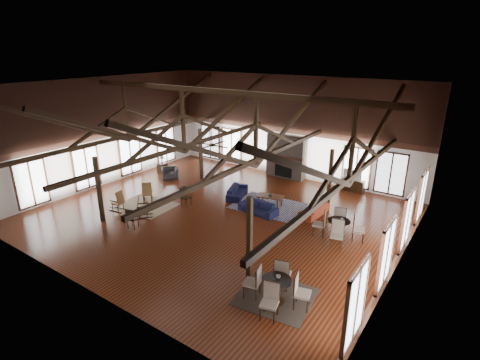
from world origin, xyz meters
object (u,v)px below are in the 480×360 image
Objects in this scene: sofa_orange at (314,209)px; sofa_navy_front at (258,208)px; cafe_table_near at (277,286)px; coffee_table at (270,197)px; armchair at (170,173)px; sofa_navy_left at (237,192)px; tv_console at (352,185)px; cafe_table_far at (339,226)px.

sofa_navy_front is at bearing -53.94° from sofa_orange.
cafe_table_near reaches higher than sofa_navy_front.
sofa_navy_front is 6.59m from cafe_table_near.
coffee_table is at bearing 121.66° from cafe_table_near.
sofa_navy_front is 7.19m from armchair.
sofa_orange is 0.83× the size of cafe_table_near.
sofa_navy_left is 0.86× the size of cafe_table_near.
cafe_table_near is (3.98, -6.45, 0.11)m from coffee_table.
sofa_orange is 4.16m from tv_console.
coffee_table is (2.00, 0.01, 0.17)m from sofa_navy_left.
cafe_table_near is at bearing -79.40° from armchair.
cafe_table_far is at bearing 53.32° from sofa_orange.
cafe_table_near reaches higher than tv_console.
sofa_navy_front is at bearing 126.81° from cafe_table_near.
sofa_navy_front is at bearing 177.17° from cafe_table_far.
cafe_table_near is at bearing -157.03° from sofa_navy_left.
sofa_orange is 2.37m from cafe_table_far.
cafe_table_near is (5.97, -6.43, 0.28)m from sofa_navy_left.
cafe_table_far is (6.06, -1.36, 0.28)m from sofa_navy_left.
sofa_navy_left reaches higher than sofa_orange.
armchair is 0.45× the size of cafe_table_near.
cafe_table_far is at bearing -30.46° from coffee_table.
armchair reaches higher than sofa_navy_left.
cafe_table_near reaches higher than cafe_table_far.
cafe_table_near is at bearing -83.50° from tv_console.
sofa_navy_left is at bearing 155.79° from sofa_navy_front.
sofa_orange is (4.31, 0.21, -0.01)m from sofa_navy_left.
armchair is (-9.36, -0.08, 0.06)m from sofa_orange.
cafe_table_far reaches higher than tv_console.
sofa_orange is at bearing 104.06° from cafe_table_near.
cafe_table_near is at bearing -70.14° from coffee_table.
sofa_navy_left is 6.44m from tv_console.
sofa_orange is 1.84× the size of armchair.
sofa_navy_left is 0.87× the size of cafe_table_far.
sofa_navy_front is at bearing -58.94° from armchair.
armchair is at bearing -84.34° from sofa_orange.
cafe_table_far is (1.75, -1.57, 0.29)m from sofa_orange.
sofa_navy_front reaches higher than coffee_table.
cafe_table_near is 10.85m from tv_console.
sofa_navy_left is 1.90× the size of armchair.
sofa_orange is (2.28, 1.37, -0.01)m from sofa_navy_front.
tv_console is at bearing 179.17° from sofa_orange.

